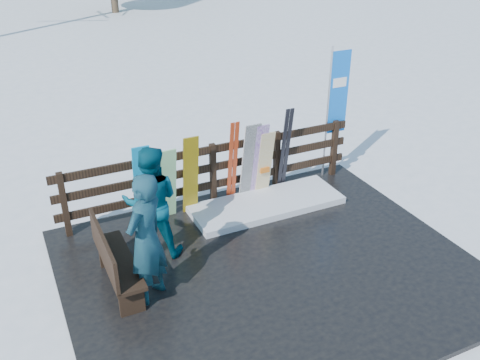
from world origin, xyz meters
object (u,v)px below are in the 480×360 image
snowboard_0 (142,186)px  snowboard_4 (250,162)px  person_front (146,239)px  snowboard_2 (191,175)px  snowboard_3 (259,161)px  bench (113,259)px  rental_flag (336,98)px  snowboard_5 (265,164)px  snowboard_1 (168,184)px  person_back (151,203)px

snowboard_0 → snowboard_4: 1.98m
person_front → snowboard_2: bearing=-163.5°
person_front → snowboard_3: bearing=177.0°
bench → snowboard_3: size_ratio=0.99×
rental_flag → person_front: (-4.40, -2.13, -0.65)m
snowboard_5 → person_front: size_ratio=0.70×
person_front → snowboard_0: bearing=-142.4°
snowboard_2 → snowboard_0: bearing=-180.0°
snowboard_2 → snowboard_4: (1.13, -0.00, 0.02)m
snowboard_0 → person_front: size_ratio=0.78×
snowboard_1 → snowboard_2: (0.41, 0.00, 0.07)m
snowboard_3 → snowboard_4: bearing=180.0°
rental_flag → snowboard_5: bearing=-170.7°
snowboard_3 → snowboard_1: bearing=180.0°
snowboard_4 → bench: bearing=-152.4°
snowboard_3 → snowboard_5: size_ratio=1.13×
snowboard_2 → rental_flag: (3.08, 0.27, 0.86)m
snowboard_2 → snowboard_5: size_ratio=1.13×
snowboard_2 → snowboard_5: (1.44, -0.00, -0.09)m
snowboard_2 → snowboard_5: bearing=-0.0°
person_front → snowboard_4: bearing=179.1°
snowboard_1 → person_back: size_ratio=0.76×
snowboard_2 → person_front: bearing=-125.4°
snowboard_0 → snowboard_3: size_ratio=0.99×
rental_flag → snowboard_0: bearing=-176.1°
person_back → snowboard_0: bearing=-74.7°
snowboard_2 → person_back: (-0.95, -0.87, 0.15)m
snowboard_0 → snowboard_5: snowboard_0 is taller
snowboard_3 → person_back: person_back is taller
snowboard_4 → rental_flag: size_ratio=0.60×
bench → rental_flag: size_ratio=0.58×
snowboard_3 → person_back: size_ratio=0.84×
snowboard_4 → snowboard_2: bearing=180.0°
snowboard_1 → person_front: (-0.91, -1.86, 0.28)m
snowboard_0 → person_back: (-0.10, -0.87, 0.16)m
snowboard_4 → snowboard_1: bearing=180.0°
snowboard_3 → person_front: bearing=-144.8°
bench → snowboard_2: (1.72, 1.49, 0.23)m
bench → person_back: (0.77, 0.63, 0.39)m
bench → snowboard_1: (1.31, 1.49, 0.16)m
snowboard_0 → person_back: 0.89m
snowboard_0 → snowboard_2: 0.85m
bench → snowboard_0: 1.74m
snowboard_1 → snowboard_5: bearing=0.0°
bench → snowboard_3: 3.40m
snowboard_2 → snowboard_3: snowboard_2 is taller
snowboard_2 → snowboard_3: size_ratio=1.00×
rental_flag → bench: bearing=-159.9°
snowboard_3 → rental_flag: size_ratio=0.58×
snowboard_2 → snowboard_5: snowboard_2 is taller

